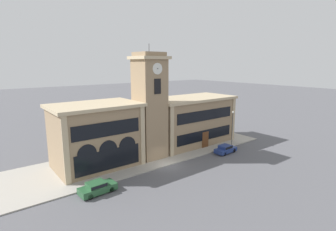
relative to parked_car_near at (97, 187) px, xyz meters
The scene contains 8 objects.
ground_plane 11.55m from the parked_car_near, ahead, with size 300.00×300.00×0.00m, color #56565B.
sidewalk_kerb 13.67m from the parked_car_near, 33.07° to the left, with size 44.15×12.11×0.15m.
clock_tower 14.94m from the parked_car_near, 27.82° to the left, with size 4.78×4.78×17.47m.
town_hall_left_wing 9.27m from the parked_car_near, 66.37° to the left, with size 12.15×8.20×9.13m.
town_hall_right_wing 23.27m from the parked_car_near, 19.65° to the left, with size 16.44×8.20×8.62m.
parked_car_near is the anchor object (origin of this frame).
parked_car_mid 22.36m from the parked_car_near, ahead, with size 4.13×1.96×1.36m.
street_lamp 26.52m from the parked_car_near, ahead, with size 0.36×0.36×6.22m.
Camera 1 is at (-22.14, -28.21, 14.58)m, focal length 28.00 mm.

